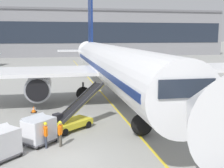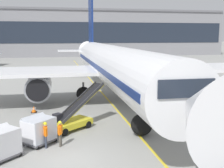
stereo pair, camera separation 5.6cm
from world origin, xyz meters
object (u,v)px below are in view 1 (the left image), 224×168
object	(u,v)px
parked_airplane	(112,65)
baggage_cart_second	(0,142)
ground_crew_by_carts	(46,133)
ground_crew_by_loader	(60,132)
safety_cone_engine_keepout	(34,109)
baggage_cart_lead	(38,129)
belt_loader	(72,118)

from	to	relation	value
parked_airplane	baggage_cart_second	bearing A→B (deg)	-125.56
ground_crew_by_carts	ground_crew_by_loader	bearing A→B (deg)	3.51
ground_crew_by_carts	safety_cone_engine_keepout	distance (m)	9.27
baggage_cart_lead	ground_crew_by_carts	size ratio (longest dim) A/B	1.46
parked_airplane	belt_loader	xyz separation A→B (m)	(-4.95, -8.69, -3.12)
parked_airplane	safety_cone_engine_keepout	xyz separation A→B (m)	(-8.23, -3.03, -3.74)
baggage_cart_second	safety_cone_engine_keepout	distance (m)	10.39
parked_airplane	ground_crew_by_carts	world-z (taller)	parked_airplane
ground_crew_by_loader	ground_crew_by_carts	xyz separation A→B (m)	(-0.94, -0.06, 0.00)
safety_cone_engine_keepout	belt_loader	bearing A→B (deg)	-59.91
belt_loader	ground_crew_by_loader	bearing A→B (deg)	-106.69
baggage_cart_lead	ground_crew_by_loader	size ratio (longest dim) A/B	1.46
parked_airplane	belt_loader	distance (m)	10.48
ground_crew_by_loader	safety_cone_engine_keepout	world-z (taller)	ground_crew_by_loader
ground_crew_by_loader	ground_crew_by_carts	size ratio (longest dim) A/B	1.00
belt_loader	ground_crew_by_carts	size ratio (longest dim) A/B	2.77
ground_crew_by_loader	safety_cone_engine_keepout	size ratio (longest dim) A/B	2.83
ground_crew_by_carts	baggage_cart_second	bearing A→B (deg)	-156.29
ground_crew_by_carts	parked_airplane	bearing A→B (deg)	60.40
parked_airplane	ground_crew_by_loader	world-z (taller)	parked_airplane
baggage_cart_lead	ground_crew_by_loader	xyz separation A→B (m)	(1.43, -0.79, -0.00)
belt_loader	baggage_cart_second	size ratio (longest dim) A/B	1.90
baggage_cart_second	ground_crew_by_loader	bearing A→B (deg)	18.73
parked_airplane	safety_cone_engine_keepout	world-z (taller)	parked_airplane
baggage_cart_second	safety_cone_engine_keepout	xyz separation A→B (m)	(1.29, 10.29, -0.70)
baggage_cart_lead	baggage_cart_second	size ratio (longest dim) A/B	1.00
parked_airplane	baggage_cart_second	distance (m)	16.65
ground_crew_by_loader	ground_crew_by_carts	bearing A→B (deg)	-176.49
belt_loader	ground_crew_by_loader	distance (m)	3.58
baggage_cart_lead	ground_crew_by_loader	bearing A→B (deg)	-28.86
belt_loader	baggage_cart_second	xyz separation A→B (m)	(-4.57, -4.63, 0.08)
belt_loader	baggage_cart_second	world-z (taller)	belt_loader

